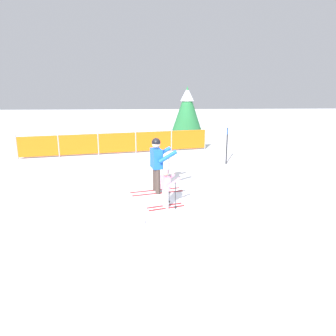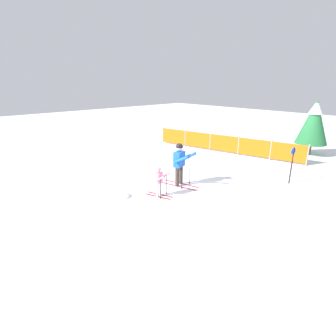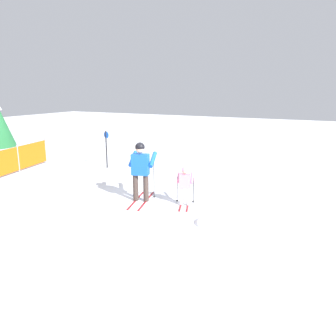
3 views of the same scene
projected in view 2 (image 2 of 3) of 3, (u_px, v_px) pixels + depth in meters
name	position (u px, v px, depth m)	size (l,w,h in m)	color
ground_plane	(181.00, 185.00, 10.77)	(60.00, 60.00, 0.00)	white
skier_adult	(180.00, 160.00, 10.41)	(1.69, 0.90, 1.76)	maroon
skier_child	(159.00, 179.00, 9.53)	(1.08, 0.63, 1.13)	maroon
safety_fence	(224.00, 143.00, 15.48)	(8.83, 1.89, 1.11)	gray
conifer_far	(314.00, 121.00, 14.56)	(1.69, 1.69, 3.14)	#4C3823
trail_marker	(292.00, 162.00, 10.63)	(0.08, 0.28, 1.55)	black
snow_mound	(121.00, 196.00, 9.70)	(0.78, 0.66, 0.31)	white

